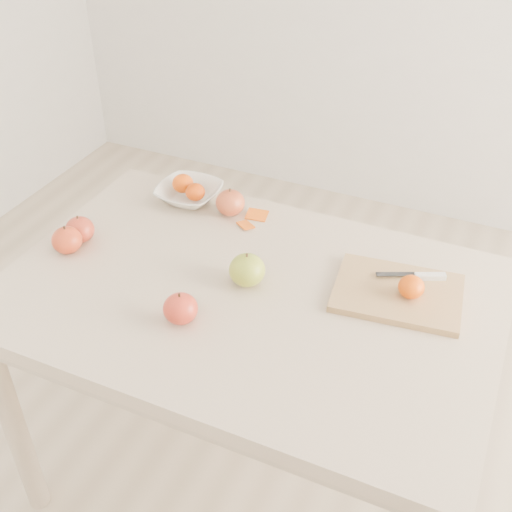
% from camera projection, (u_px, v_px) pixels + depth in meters
% --- Properties ---
extents(ground, '(3.50, 3.50, 0.00)m').
position_uv_depth(ground, '(249.00, 475.00, 2.01)').
color(ground, '#C6B293').
rests_on(ground, ground).
extents(table, '(1.20, 0.80, 0.75)m').
position_uv_depth(table, '(248.00, 320.00, 1.62)').
color(table, beige).
rests_on(table, ground).
extents(cutting_board, '(0.32, 0.25, 0.02)m').
position_uv_depth(cutting_board, '(398.00, 293.00, 1.54)').
color(cutting_board, tan).
rests_on(cutting_board, table).
extents(board_tangerine, '(0.06, 0.06, 0.05)m').
position_uv_depth(board_tangerine, '(411.00, 287.00, 1.50)').
color(board_tangerine, '#E34808').
rests_on(board_tangerine, cutting_board).
extents(fruit_bowl, '(0.18, 0.18, 0.05)m').
position_uv_depth(fruit_bowl, '(189.00, 193.00, 1.88)').
color(fruit_bowl, white).
rests_on(fruit_bowl, table).
extents(bowl_tangerine_near, '(0.06, 0.06, 0.06)m').
position_uv_depth(bowl_tangerine_near, '(183.00, 183.00, 1.89)').
color(bowl_tangerine_near, '#E25B08').
rests_on(bowl_tangerine_near, fruit_bowl).
extents(bowl_tangerine_far, '(0.06, 0.06, 0.05)m').
position_uv_depth(bowl_tangerine_far, '(195.00, 192.00, 1.85)').
color(bowl_tangerine_far, '#CF3A07').
rests_on(bowl_tangerine_far, fruit_bowl).
extents(orange_peel_a, '(0.06, 0.05, 0.01)m').
position_uv_depth(orange_peel_a, '(257.00, 216.00, 1.82)').
color(orange_peel_a, orange).
rests_on(orange_peel_a, table).
extents(orange_peel_b, '(0.06, 0.05, 0.01)m').
position_uv_depth(orange_peel_b, '(246.00, 226.00, 1.78)').
color(orange_peel_b, '#D2560E').
rests_on(orange_peel_b, table).
extents(paring_knife, '(0.16, 0.08, 0.01)m').
position_uv_depth(paring_knife, '(424.00, 276.00, 1.57)').
color(paring_knife, white).
rests_on(paring_knife, cutting_board).
extents(apple_green, '(0.09, 0.09, 0.08)m').
position_uv_depth(apple_green, '(247.00, 270.00, 1.56)').
color(apple_green, olive).
rests_on(apple_green, table).
extents(apple_red_e, '(0.08, 0.08, 0.07)m').
position_uv_depth(apple_red_e, '(180.00, 309.00, 1.45)').
color(apple_red_e, maroon).
rests_on(apple_red_e, table).
extents(apple_red_a, '(0.08, 0.08, 0.08)m').
position_uv_depth(apple_red_a, '(230.00, 203.00, 1.81)').
color(apple_red_a, maroon).
rests_on(apple_red_a, table).
extents(apple_red_b, '(0.08, 0.08, 0.07)m').
position_uv_depth(apple_red_b, '(80.00, 230.00, 1.71)').
color(apple_red_b, maroon).
rests_on(apple_red_b, table).
extents(apple_red_d, '(0.08, 0.08, 0.07)m').
position_uv_depth(apple_red_d, '(67.00, 240.00, 1.67)').
color(apple_red_d, '#A3131C').
rests_on(apple_red_d, table).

